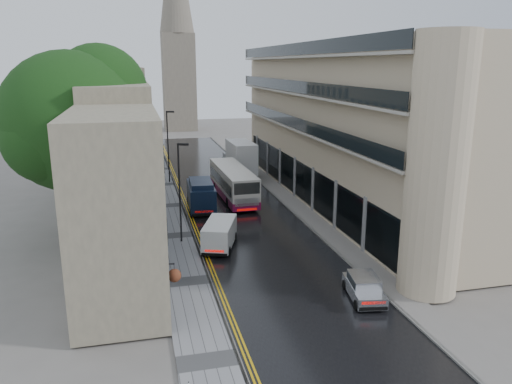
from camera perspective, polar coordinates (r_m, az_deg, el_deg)
name	(u,v)px	position (r m, az deg, el deg)	size (l,w,h in m)	color
ground	(360,379)	(22.07, 11.85, -20.21)	(200.00, 200.00, 0.00)	slate
road	(231,202)	(46.20, -2.83, -1.20)	(9.00, 85.00, 0.02)	black
left_sidewalk	(167,206)	(45.50, -10.08, -1.60)	(2.70, 85.00, 0.12)	gray
right_sidewalk	(287,198)	(47.46, 3.58, -0.73)	(1.80, 85.00, 0.12)	slate
old_shop_row	(122,138)	(46.67, -15.05, 6.00)	(4.50, 56.00, 12.00)	gray
modern_block	(345,126)	(46.47, 10.10, 7.48)	(8.00, 40.00, 14.00)	#BBAA8B
church_spire	(177,22)	(98.90, -9.05, 18.62)	(6.40, 6.40, 40.00)	gray
tree_near	(74,146)	(36.86, -20.13, 4.97)	(10.56, 10.56, 13.89)	black
tree_far	(92,132)	(49.75, -18.20, 6.53)	(9.24, 9.24, 12.46)	black
cream_bus	(228,192)	(44.12, -3.23, 0.05)	(2.47, 10.88, 2.97)	beige
white_lorry	(234,163)	(54.04, -2.56, 3.37)	(2.38, 7.92, 4.16)	silver
silver_hatchback	(357,298)	(26.91, 11.49, -11.76)	(1.56, 3.57, 1.34)	#B2B3B7
white_van	(203,241)	(33.57, -6.03, -5.61)	(1.82, 4.24, 1.92)	white
navy_van	(191,200)	(41.96, -7.44, -0.96)	(2.16, 5.40, 2.76)	black
pedestrian	(160,202)	(43.31, -10.92, -1.16)	(0.64, 0.42, 1.77)	black
lamp_post_near	(180,194)	(35.26, -8.71, -0.18)	(0.79, 0.18, 7.06)	black
lamp_post_far	(168,147)	(53.90, -10.02, 5.07)	(0.85, 0.19, 7.54)	black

